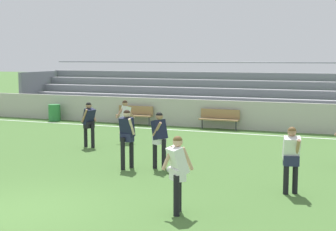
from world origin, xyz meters
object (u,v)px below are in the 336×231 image
at_px(trash_bin, 54,113).
at_px(soccer_ball, 171,170).
at_px(bench_far_right, 135,113).
at_px(player_dark_wide_right, 127,134).
at_px(player_white_pressing_high, 125,117).
at_px(player_white_challenging, 178,168).
at_px(bleacher_stand, 278,97).
at_px(bench_near_bin, 219,117).
at_px(player_dark_deep_cover, 159,135).
at_px(player_dark_on_ball, 89,121).
at_px(player_white_wide_left, 291,154).

xyz_separation_m(trash_bin, soccer_ball, (9.69, -8.55, -0.31)).
relative_size(bench_far_right, player_dark_wide_right, 1.04).
bearing_deg(player_dark_wide_right, player_white_pressing_high, 117.27).
distance_m(player_white_challenging, player_white_pressing_high, 8.94).
bearing_deg(player_white_challenging, player_white_pressing_high, 123.50).
relative_size(bench_far_right, player_white_challenging, 1.10).
bearing_deg(bleacher_stand, bench_far_right, -154.02).
relative_size(bench_near_bin, player_dark_deep_cover, 1.08).
relative_size(trash_bin, player_dark_on_ball, 0.52).
distance_m(bench_far_right, trash_bin, 4.43).
bearing_deg(trash_bin, player_dark_wide_right, -45.52).
xyz_separation_m(bleacher_stand, player_dark_wide_right, (-2.39, -11.68, -0.26)).
bearing_deg(trash_bin, player_white_challenging, -46.75).
bearing_deg(bench_near_bin, trash_bin, -178.71).
relative_size(bench_near_bin, player_dark_wide_right, 1.04).
distance_m(player_dark_deep_cover, player_white_wide_left, 4.14).
xyz_separation_m(trash_bin, player_white_pressing_high, (6.19, -4.37, 0.53)).
distance_m(bench_far_right, player_white_challenging, 13.77).
xyz_separation_m(player_white_wide_left, player_dark_on_ball, (-7.62, 3.60, 0.01)).
xyz_separation_m(player_white_challenging, player_dark_on_ball, (-5.66, 6.01, -0.01)).
xyz_separation_m(player_white_challenging, player_white_pressing_high, (-4.94, 7.46, -0.02)).
relative_size(player_white_pressing_high, soccer_ball, 7.31).
height_order(bleacher_stand, trash_bin, bleacher_stand).
height_order(player_white_pressing_high, soccer_ball, player_white_pressing_high).
bearing_deg(bleacher_stand, soccer_ball, -94.77).
bearing_deg(bench_far_right, soccer_ball, -58.95).
bearing_deg(player_dark_deep_cover, trash_bin, 138.50).
bearing_deg(player_dark_deep_cover, player_white_pressing_high, 128.51).
distance_m(player_dark_wide_right, player_white_wide_left, 4.90).
height_order(trash_bin, player_dark_deep_cover, player_dark_deep_cover).
relative_size(bleacher_stand, player_dark_wide_right, 16.08).
relative_size(player_dark_wide_right, player_white_pressing_high, 1.07).
bearing_deg(player_dark_on_ball, soccer_ball, -32.91).
distance_m(player_white_wide_left, player_white_pressing_high, 8.55).
relative_size(player_white_challenging, player_dark_on_ball, 1.01).
bearing_deg(bleacher_stand, player_white_challenging, -88.28).
bearing_deg(player_dark_wide_right, bleacher_stand, 78.46).
height_order(bench_near_bin, soccer_ball, bench_near_bin).
distance_m(bleacher_stand, player_dark_on_ball, 10.45).
height_order(player_white_pressing_high, player_dark_on_ball, player_dark_on_ball).
relative_size(player_dark_deep_cover, soccer_ball, 7.54).
relative_size(trash_bin, player_white_wide_left, 0.52).
height_order(bench_far_right, player_dark_deep_cover, player_dark_deep_cover).
xyz_separation_m(player_white_challenging, soccer_ball, (-1.44, 3.28, -0.86)).
bearing_deg(player_white_challenging, player_white_wide_left, 50.86).
xyz_separation_m(bench_near_bin, soccer_ball, (1.08, -8.74, -0.44)).
relative_size(player_white_challenging, player_white_pressing_high, 1.02).
bearing_deg(player_white_wide_left, soccer_ball, 165.65).
distance_m(bench_far_right, player_white_wide_left, 12.95).
distance_m(bench_near_bin, player_dark_wide_right, 8.65).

